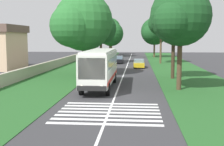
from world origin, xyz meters
TOP-DOWN VIEW (x-y plane):
  - ground at (0.00, 0.00)m, footprint 160.00×160.00m
  - grass_verge_left at (15.00, 8.20)m, footprint 120.00×8.00m
  - grass_verge_right at (15.00, -8.20)m, footprint 120.00×8.00m
  - centre_line at (15.00, 0.00)m, footprint 110.00×0.16m
  - coach_bus at (3.89, 1.80)m, footprint 11.16×2.62m
  - zebra_crossing at (-6.00, 0.00)m, footprint 5.85×6.80m
  - trailing_car_0 at (24.70, -2.09)m, footprint 4.30×1.78m
  - trailing_car_1 at (33.15, 1.87)m, footprint 4.30×1.78m
  - roadside_tree_left_0 at (33.09, 5.46)m, footprint 7.31×5.99m
  - roadside_tree_left_1 at (53.22, 5.33)m, footprint 8.03×6.49m
  - roadside_tree_left_2 at (13.34, 5.40)m, footprint 9.25×7.62m
  - roadside_tree_left_3 at (61.65, 6.48)m, footprint 7.89×6.45m
  - roadside_tree_right_0 at (52.15, -5.88)m, footprint 8.21×6.90m
  - roadside_tree_right_1 at (3.31, -5.66)m, footprint 6.67×5.61m
  - roadside_tree_right_2 at (33.20, -6.17)m, footprint 5.73×4.92m
  - roadside_tree_right_3 at (11.42, -6.01)m, footprint 6.07×5.10m
  - utility_pole at (16.29, 4.73)m, footprint 0.24×1.40m
  - roadside_wall at (20.00, 11.60)m, footprint 70.00×0.40m

SIDE VIEW (x-z plane):
  - ground at x=0.00m, z-range 0.00..0.00m
  - zebra_crossing at x=-6.00m, z-range 0.00..0.01m
  - centre_line at x=15.00m, z-range 0.00..0.01m
  - grass_verge_left at x=15.00m, z-range 0.00..0.04m
  - grass_verge_right at x=15.00m, z-range 0.00..0.04m
  - trailing_car_0 at x=24.70m, z-range -0.05..1.38m
  - trailing_car_1 at x=33.15m, z-range -0.05..1.38m
  - roadside_wall at x=20.00m, z-range 0.04..1.37m
  - coach_bus at x=3.89m, z-range 0.28..4.01m
  - utility_pole at x=16.29m, z-range 0.18..8.81m
  - roadside_tree_left_1 at x=53.22m, z-range 1.21..10.43m
  - roadside_tree_right_0 at x=52.15m, z-range 1.40..11.39m
  - roadside_tree_left_0 at x=33.09m, z-range 1.71..11.40m
  - roadside_tree_right_1 at x=3.31m, z-range 1.93..11.63m
  - roadside_tree_left_2 at x=13.34m, z-range 1.41..12.17m
  - roadside_tree_right_3 at x=11.42m, z-range 2.18..11.88m
  - roadside_tree_left_3 at x=61.65m, z-range 1.99..12.64m
  - roadside_tree_right_2 at x=33.20m, z-range 2.53..12.72m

